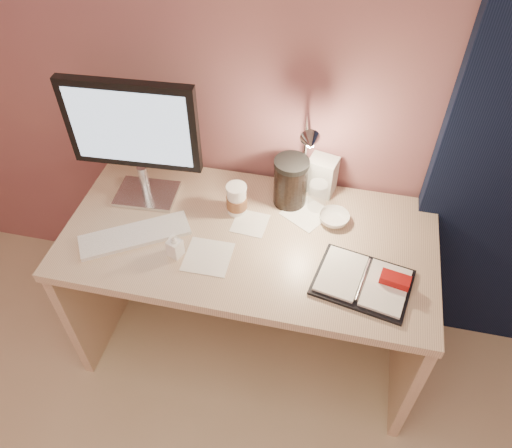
% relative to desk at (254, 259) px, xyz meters
% --- Properties ---
extents(desk, '(1.40, 0.70, 0.73)m').
position_rel_desk_xyz_m(desk, '(0.00, 0.00, 0.00)').
color(desk, beige).
rests_on(desk, ground).
extents(monitor, '(0.49, 0.19, 0.52)m').
position_rel_desk_xyz_m(monitor, '(-0.46, 0.05, 0.54)').
color(monitor, silver).
rests_on(monitor, desk).
extents(keyboard, '(0.41, 0.32, 0.02)m').
position_rel_desk_xyz_m(keyboard, '(-0.42, -0.17, 0.23)').
color(keyboard, white).
rests_on(keyboard, desk).
extents(planner, '(0.36, 0.30, 0.05)m').
position_rel_desk_xyz_m(planner, '(0.44, -0.21, 0.24)').
color(planner, black).
rests_on(planner, desk).
extents(paper_a, '(0.17, 0.17, 0.00)m').
position_rel_desk_xyz_m(paper_a, '(-0.12, -0.21, 0.23)').
color(paper_a, white).
rests_on(paper_a, desk).
extents(paper_b, '(0.14, 0.14, 0.00)m').
position_rel_desk_xyz_m(paper_b, '(-0.01, -0.01, 0.23)').
color(paper_b, white).
rests_on(paper_b, desk).
extents(paper_c, '(0.21, 0.21, 0.00)m').
position_rel_desk_xyz_m(paper_c, '(0.19, 0.09, 0.23)').
color(paper_c, white).
rests_on(paper_c, desk).
extents(coffee_cup, '(0.08, 0.08, 0.13)m').
position_rel_desk_xyz_m(coffee_cup, '(-0.07, 0.04, 0.29)').
color(coffee_cup, white).
rests_on(coffee_cup, desk).
extents(clear_cup, '(0.07, 0.07, 0.12)m').
position_rel_desk_xyz_m(clear_cup, '(0.23, 0.13, 0.29)').
color(clear_cup, white).
rests_on(clear_cup, desk).
extents(bowl, '(0.15, 0.15, 0.04)m').
position_rel_desk_xyz_m(bowl, '(0.30, 0.07, 0.24)').
color(bowl, silver).
rests_on(bowl, desk).
extents(lotion_bottle, '(0.06, 0.06, 0.11)m').
position_rel_desk_xyz_m(lotion_bottle, '(-0.24, -0.22, 0.28)').
color(lotion_bottle, white).
rests_on(lotion_bottle, desk).
extents(dark_jar, '(0.13, 0.13, 0.18)m').
position_rel_desk_xyz_m(dark_jar, '(0.12, 0.14, 0.32)').
color(dark_jar, black).
rests_on(dark_jar, desk).
extents(product_box, '(0.13, 0.11, 0.16)m').
position_rel_desk_xyz_m(product_box, '(0.23, 0.23, 0.31)').
color(product_box, silver).
rests_on(product_box, desk).
extents(desk_lamp, '(0.12, 0.24, 0.39)m').
position_rel_desk_xyz_m(desk_lamp, '(0.14, 0.13, 0.47)').
color(desk_lamp, silver).
rests_on(desk_lamp, desk).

